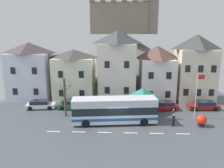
{
  "coord_description": "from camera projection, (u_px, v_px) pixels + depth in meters",
  "views": [
    {
      "loc": [
        0.32,
        -24.72,
        11.13
      ],
      "look_at": [
        -0.87,
        4.22,
        4.44
      ],
      "focal_mm": 34.64,
      "sensor_mm": 36.0,
      "label": 1
    }
  ],
  "objects": [
    {
      "name": "ground_plane",
      "position": [
        118.0,
        127.0,
        26.59
      ],
      "size": [
        40.0,
        60.0,
        0.07
      ],
      "color": "#485055"
    },
    {
      "name": "townhouse_00",
      "position": [
        31.0,
        71.0,
        37.45
      ],
      "size": [
        7.0,
        5.39,
        9.79
      ],
      "color": "silver",
      "rests_on": "ground_plane"
    },
    {
      "name": "townhouse_01",
      "position": [
        74.0,
        75.0,
        37.24
      ],
      "size": [
        6.71,
        5.32,
        8.63
      ],
      "color": "#E8E7C6",
      "rests_on": "ground_plane"
    },
    {
      "name": "townhouse_02",
      "position": [
        117.0,
        65.0,
        37.2
      ],
      "size": [
        6.15,
        6.57,
        11.74
      ],
      "color": "silver",
      "rests_on": "ground_plane"
    },
    {
      "name": "townhouse_03",
      "position": [
        157.0,
        73.0,
        37.23
      ],
      "size": [
        5.58,
        6.61,
        9.25
      ],
      "color": "white",
      "rests_on": "ground_plane"
    },
    {
      "name": "townhouse_04",
      "position": [
        195.0,
        68.0,
        36.16
      ],
      "size": [
        5.98,
        5.35,
        11.12
      ],
      "color": "beige",
      "rests_on": "ground_plane"
    },
    {
      "name": "hilltop_castle",
      "position": [
        119.0,
        53.0,
        54.67
      ],
      "size": [
        42.53,
        42.53,
        19.08
      ],
      "color": "slate",
      "rests_on": "ground_plane"
    },
    {
      "name": "transit_bus",
      "position": [
        115.0,
        111.0,
        27.41
      ],
      "size": [
        10.83,
        3.57,
        3.31
      ],
      "rotation": [
        0.0,
        0.0,
        0.11
      ],
      "color": "silver",
      "rests_on": "ground_plane"
    },
    {
      "name": "bus_shelter",
      "position": [
        143.0,
        93.0,
        30.47
      ],
      "size": [
        3.6,
        3.6,
        3.78
      ],
      "color": "#473D33",
      "rests_on": "ground_plane"
    },
    {
      "name": "parked_car_00",
      "position": [
        163.0,
        106.0,
        32.54
      ],
      "size": [
        4.49,
        2.3,
        1.29
      ],
      "rotation": [
        0.0,
        0.0,
        3.22
      ],
      "color": "maroon",
      "rests_on": "ground_plane"
    },
    {
      "name": "parked_car_01",
      "position": [
        41.0,
        105.0,
        32.99
      ],
      "size": [
        4.51,
        2.3,
        1.29
      ],
      "rotation": [
        0.0,
        0.0,
        0.13
      ],
      "color": "silver",
      "rests_on": "ground_plane"
    },
    {
      "name": "parked_car_02",
      "position": [
        73.0,
        104.0,
        32.86
      ],
      "size": [
        4.6,
        2.26,
        1.41
      ],
      "rotation": [
        0.0,
        0.0,
        -0.09
      ],
      "color": "#2C5536",
      "rests_on": "ground_plane"
    },
    {
      "name": "parked_car_03",
      "position": [
        204.0,
        105.0,
        32.59
      ],
      "size": [
        4.62,
        2.0,
        1.3
      ],
      "rotation": [
        0.0,
        0.0,
        3.18
      ],
      "color": "maroon",
      "rests_on": "ground_plane"
    },
    {
      "name": "pedestrian_00",
      "position": [
        173.0,
        113.0,
        28.79
      ],
      "size": [
        0.31,
        0.32,
        1.47
      ],
      "color": "#2D2D38",
      "rests_on": "ground_plane"
    },
    {
      "name": "pedestrian_01",
      "position": [
        173.0,
        120.0,
        26.64
      ],
      "size": [
        0.33,
        0.33,
        1.58
      ],
      "color": "black",
      "rests_on": "ground_plane"
    },
    {
      "name": "public_bench",
      "position": [
        137.0,
        105.0,
        33.32
      ],
      "size": [
        1.4,
        0.48,
        0.87
      ],
      "color": "#33473D",
      "rests_on": "ground_plane"
    },
    {
      "name": "flagpole",
      "position": [
        197.0,
        93.0,
        28.36
      ],
      "size": [
        0.95,
        0.1,
        6.08
      ],
      "color": "silver",
      "rests_on": "ground_plane"
    },
    {
      "name": "harbour_buoy",
      "position": [
        201.0,
        120.0,
        26.56
      ],
      "size": [
        1.29,
        1.29,
        1.54
      ],
      "color": "black",
      "rests_on": "ground_plane"
    },
    {
      "name": "bare_tree_00",
      "position": [
        65.0,
        97.0,
        29.5
      ],
      "size": [
        1.75,
        1.42,
        5.4
      ],
      "color": "brown",
      "rests_on": "ground_plane"
    }
  ]
}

